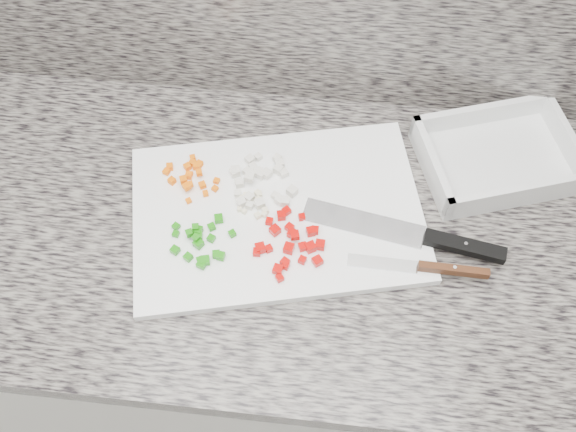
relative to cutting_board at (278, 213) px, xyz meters
name	(u,v)px	position (x,y,z in m)	size (l,w,h in m)	color
cabinet	(279,326)	(0.00, -0.02, -0.48)	(3.92, 0.62, 0.86)	silver
countertop	(276,230)	(0.00, -0.02, -0.03)	(3.96, 0.64, 0.04)	slate
cutting_board	(278,213)	(0.00, 0.00, 0.00)	(0.49, 0.33, 0.02)	white
carrot_pile	(190,175)	(-0.16, 0.05, 0.02)	(0.10, 0.10, 0.02)	#FC6A05
onion_pile	(260,181)	(-0.04, 0.05, 0.02)	(0.12, 0.12, 0.02)	silver
green_pepper_pile	(201,242)	(-0.12, -0.08, 0.02)	(0.11, 0.10, 0.02)	#187E0B
red_pepper_pile	(291,242)	(0.03, -0.06, 0.02)	(0.12, 0.14, 0.02)	#C20602
garlic_pile	(255,204)	(-0.04, 0.01, 0.01)	(0.05, 0.06, 0.01)	beige
chef_knife	(429,238)	(0.25, -0.03, 0.01)	(0.34, 0.09, 0.02)	silver
paring_knife	(435,268)	(0.26, -0.08, 0.01)	(0.23, 0.02, 0.02)	silver
tray	(497,158)	(0.38, 0.15, 0.01)	(0.31, 0.27, 0.06)	silver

